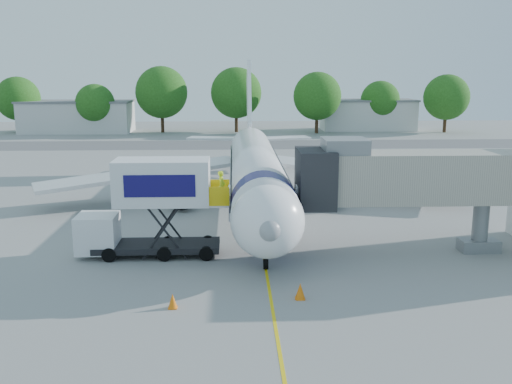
{
  "coord_description": "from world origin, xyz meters",
  "views": [
    {
      "loc": [
        -1.66,
        -38.07,
        10.27
      ],
      "look_at": [
        -0.34,
        -5.01,
        3.2
      ],
      "focal_mm": 40.0,
      "sensor_mm": 36.0,
      "label": 1
    }
  ],
  "objects_px": {
    "catering_hiloader": "(151,208)",
    "ground_tug": "(289,299)",
    "aircraft": "(256,170)",
    "jet_bridge": "(405,178)"
  },
  "relations": [
    {
      "from": "catering_hiloader",
      "to": "jet_bridge",
      "type": "bearing_deg",
      "value": 0.01
    },
    {
      "from": "aircraft",
      "to": "jet_bridge",
      "type": "height_order",
      "value": "aircraft"
    },
    {
      "from": "catering_hiloader",
      "to": "ground_tug",
      "type": "height_order",
      "value": "catering_hiloader"
    },
    {
      "from": "aircraft",
      "to": "jet_bridge",
      "type": "xyz_separation_m",
      "value": [
        7.99,
        -11.12,
        1.39
      ]
    },
    {
      "from": "jet_bridge",
      "to": "catering_hiloader",
      "type": "height_order",
      "value": "jet_bridge"
    },
    {
      "from": "catering_hiloader",
      "to": "ground_tug",
      "type": "relative_size",
      "value": 2.27
    },
    {
      "from": "aircraft",
      "to": "ground_tug",
      "type": "bearing_deg",
      "value": -88.13
    },
    {
      "from": "aircraft",
      "to": "catering_hiloader",
      "type": "relative_size",
      "value": 4.44
    },
    {
      "from": "jet_bridge",
      "to": "catering_hiloader",
      "type": "relative_size",
      "value": 1.64
    },
    {
      "from": "jet_bridge",
      "to": "ground_tug",
      "type": "bearing_deg",
      "value": -131.24
    }
  ]
}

